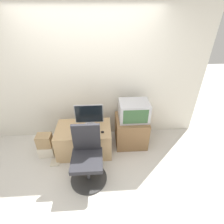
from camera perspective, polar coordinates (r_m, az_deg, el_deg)
ground_plane at (r=3.10m, az=-6.56°, el=-21.96°), size 12.00×12.00×0.00m
wall_back at (r=3.36m, az=-7.18°, el=11.13°), size 4.40×0.05×2.60m
desk at (r=3.42m, az=-9.00°, el=-8.85°), size 1.01×0.63×0.55m
side_stand at (r=3.58m, az=6.22°, el=-6.07°), size 0.61×0.58×0.59m
main_monitor at (r=3.17m, az=-7.45°, el=-1.36°), size 0.51×0.23×0.45m
keyboard at (r=3.13m, az=-7.47°, el=-6.54°), size 0.37×0.13×0.01m
mouse at (r=3.10m, az=-3.13°, el=-6.52°), size 0.06×0.04×0.04m
crt_tv at (r=3.30m, az=7.15°, el=0.38°), size 0.55×0.42×0.37m
office_chair at (r=2.88m, az=-8.04°, el=-15.16°), size 0.60×0.60×0.97m
cardboard_box_lower at (r=3.63m, az=-20.47°, el=-11.51°), size 0.28×0.22×0.23m
cardboard_box_upper at (r=3.47m, az=-21.21°, el=-8.68°), size 0.26×0.20×0.25m
book at (r=3.49m, az=-18.01°, el=-15.40°), size 0.16×0.16×0.02m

